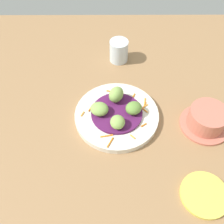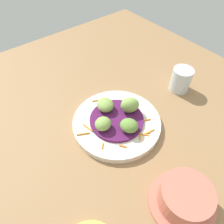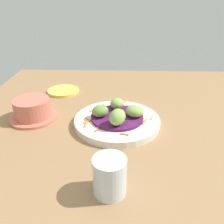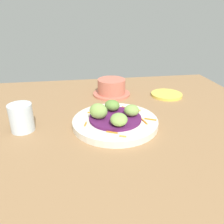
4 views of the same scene
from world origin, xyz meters
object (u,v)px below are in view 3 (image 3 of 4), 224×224
object	(u,v)px
guac_scoop_left	(117,104)
guac_scoop_back	(134,111)
guac_scoop_center	(100,111)
terracotta_bowl	(32,110)
main_plate	(117,121)
guac_scoop_right	(117,117)
water_glass	(110,176)
side_plate_small	(63,91)

from	to	relation	value
guac_scoop_left	guac_scoop_back	world-z (taller)	guac_scoop_left
guac_scoop_center	terracotta_bowl	distance (cm)	21.73
main_plate	guac_scoop_right	world-z (taller)	guac_scoop_right
guac_scoop_right	terracotta_bowl	size ratio (longest dim) A/B	0.36
terracotta_bowl	guac_scoop_right	bearing A→B (deg)	-16.65
main_plate	guac_scoop_back	xyz separation A→B (cm)	(4.98, 0.14, 3.46)
guac_scoop_right	guac_scoop_back	xyz separation A→B (cm)	(4.84, 5.11, -0.66)
guac_scoop_left	guac_scoop_right	distance (cm)	9.98
guac_scoop_left	water_glass	distance (cm)	31.86
guac_scoop_back	side_plate_small	xyz separation A→B (cm)	(-26.74, 24.56, -3.94)
guac_scoop_back	water_glass	xyz separation A→B (cm)	(-6.11, -26.99, -0.42)
main_plate	guac_scoop_center	xyz separation A→B (cm)	(-4.98, -0.14, 3.47)
guac_scoop_left	water_glass	size ratio (longest dim) A/B	0.56
guac_scoop_right	water_glass	bearing A→B (deg)	-93.31
water_glass	guac_scoop_center	bearing A→B (deg)	98.20
main_plate	water_glass	size ratio (longest dim) A/B	3.18
main_plate	side_plate_small	distance (cm)	32.92
guac_scoop_back	side_plate_small	world-z (taller)	guac_scoop_back
water_glass	terracotta_bowl	bearing A→B (deg)	130.31
guac_scoop_left	guac_scoop_right	size ratio (longest dim) A/B	0.84
guac_scoop_center	water_glass	bearing A→B (deg)	-81.80
main_plate	side_plate_small	bearing A→B (deg)	131.39
guac_scoop_right	water_glass	world-z (taller)	water_glass
main_plate	side_plate_small	size ratio (longest dim) A/B	2.07
guac_scoop_left	side_plate_small	xyz separation A→B (cm)	(-21.63, 19.71, -4.00)
guac_scoop_left	main_plate	bearing A→B (deg)	-88.44
main_plate	guac_scoop_center	world-z (taller)	guac_scoop_center
side_plate_small	water_glass	xyz separation A→B (cm)	(20.63, -51.55, 3.52)
side_plate_small	main_plate	bearing A→B (deg)	-48.61
terracotta_bowl	guac_scoop_center	bearing A→B (deg)	-8.24
main_plate	guac_scoop_back	world-z (taller)	guac_scoop_back
guac_scoop_left	water_glass	world-z (taller)	water_glass
guac_scoop_left	guac_scoop_back	bearing A→B (deg)	-43.44
side_plate_small	terracotta_bowl	size ratio (longest dim) A/B	0.83
side_plate_small	terracotta_bowl	world-z (taller)	terracotta_bowl
main_plate	guac_scoop_back	size ratio (longest dim) A/B	4.73
guac_scoop_back	guac_scoop_left	bearing A→B (deg)	136.56
guac_scoop_right	guac_scoop_back	distance (cm)	7.07
guac_scoop_right	side_plate_small	size ratio (longest dim) A/B	0.44
side_plate_small	water_glass	bearing A→B (deg)	-68.19
main_plate	guac_scoop_left	world-z (taller)	guac_scoop_left
guac_scoop_center	guac_scoop_back	size ratio (longest dim) A/B	0.92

